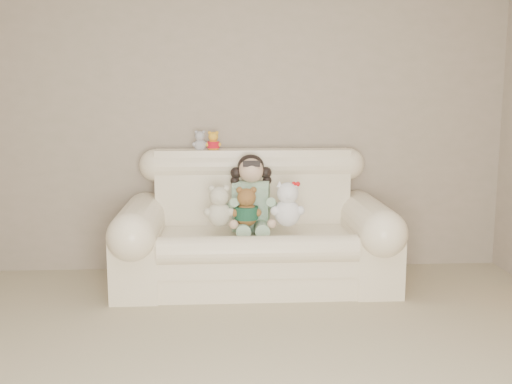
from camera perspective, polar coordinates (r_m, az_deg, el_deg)
The scene contains 8 objects.
wall_back at distance 5.07m, azimuth -1.91°, elevation 7.23°, with size 4.50×4.50×0.00m, color tan.
sofa at distance 4.67m, azimuth -0.07°, elevation -2.65°, with size 2.10×0.95×1.03m, color beige, non-canonical shape.
seated_child at distance 4.71m, azimuth -0.46°, elevation -0.02°, with size 0.36×0.44×0.60m, color #307A3E, non-canonical shape.
brown_teddy at distance 4.52m, azimuth -0.89°, elevation -1.03°, with size 0.22×0.17×0.35m, color brown, non-canonical shape.
white_cat at distance 4.52m, azimuth 2.95°, elevation -0.69°, with size 0.26×0.20×0.40m, color white, non-canonical shape.
cream_teddy at distance 4.52m, azimuth -3.46°, elevation -0.93°, with size 0.23×0.18×0.36m, color beige, non-canonical shape.
yellow_mini_bear at distance 4.92m, azimuth -4.00°, elevation 4.90°, with size 0.12×0.10×0.19m, color yellow, non-canonical shape.
grey_mini_plush at distance 4.94m, azimuth -5.24°, elevation 4.94°, with size 0.13×0.10×0.20m, color silver, non-canonical shape.
Camera 1 is at (-0.13, -2.57, 1.48)m, focal length 42.90 mm.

